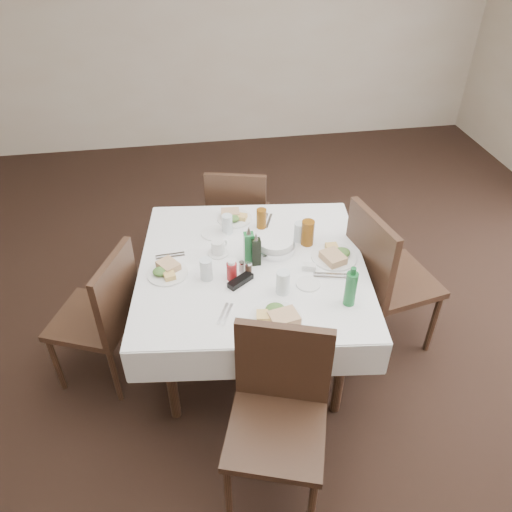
# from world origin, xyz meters

# --- Properties ---
(ground_plane) EXTENTS (7.00, 7.00, 0.00)m
(ground_plane) POSITION_xyz_m (0.00, 0.00, 0.00)
(ground_plane) COLOR black
(room_shell) EXTENTS (6.04, 7.04, 2.80)m
(room_shell) POSITION_xyz_m (0.00, 0.00, 1.71)
(room_shell) COLOR #BAA68C
(room_shell) RESTS_ON ground
(dining_table) EXTENTS (1.48, 1.48, 0.76)m
(dining_table) POSITION_xyz_m (-0.21, 0.08, 0.68)
(dining_table) COLOR black
(dining_table) RESTS_ON ground
(chair_north) EXTENTS (0.53, 0.53, 0.93)m
(chair_north) POSITION_xyz_m (-0.19, 0.99, 0.53)
(chair_north) COLOR black
(chair_north) RESTS_ON ground
(chair_south) EXTENTS (0.58, 0.58, 0.98)m
(chair_south) POSITION_xyz_m (-0.22, -0.77, 0.56)
(chair_south) COLOR black
(chair_south) RESTS_ON ground
(chair_east) EXTENTS (0.58, 0.58, 1.04)m
(chair_east) POSITION_xyz_m (0.61, 0.06, 0.59)
(chair_east) COLOR black
(chair_east) RESTS_ON ground
(chair_west) EXTENTS (0.58, 0.58, 0.94)m
(chair_west) POSITION_xyz_m (-1.10, 0.05, 0.54)
(chair_west) COLOR black
(chair_west) RESTS_ON ground
(meal_north) EXTENTS (0.23, 0.23, 0.05)m
(meal_north) POSITION_xyz_m (-0.26, 0.57, 0.78)
(meal_north) COLOR white
(meal_north) RESTS_ON dining_table
(meal_south) EXTENTS (0.28, 0.28, 0.06)m
(meal_south) POSITION_xyz_m (-0.17, -0.41, 0.79)
(meal_south) COLOR white
(meal_south) RESTS_ON dining_table
(meal_east) EXTENTS (0.27, 0.27, 0.06)m
(meal_east) POSITION_xyz_m (0.28, 0.05, 0.79)
(meal_east) COLOR white
(meal_east) RESTS_ON dining_table
(meal_west) EXTENTS (0.24, 0.24, 0.05)m
(meal_west) POSITION_xyz_m (-0.71, 0.07, 0.78)
(meal_west) COLOR white
(meal_west) RESTS_ON dining_table
(side_plate_a) EXTENTS (0.17, 0.17, 0.01)m
(side_plate_a) POSITION_xyz_m (-0.41, 0.42, 0.77)
(side_plate_a) COLOR white
(side_plate_a) RESTS_ON dining_table
(side_plate_b) EXTENTS (0.14, 0.14, 0.01)m
(side_plate_b) POSITION_xyz_m (0.06, -0.16, 0.77)
(side_plate_b) COLOR white
(side_plate_b) RESTS_ON dining_table
(water_n) EXTENTS (0.07, 0.07, 0.13)m
(water_n) POSITION_xyz_m (-0.32, 0.43, 0.83)
(water_n) COLOR silver
(water_n) RESTS_ON dining_table
(water_s) EXTENTS (0.07, 0.07, 0.14)m
(water_s) POSITION_xyz_m (-0.09, -0.19, 0.83)
(water_s) COLOR silver
(water_s) RESTS_ON dining_table
(water_e) EXTENTS (0.07, 0.07, 0.13)m
(water_e) POSITION_xyz_m (0.11, 0.27, 0.83)
(water_e) COLOR silver
(water_e) RESTS_ON dining_table
(water_w) EXTENTS (0.07, 0.07, 0.13)m
(water_w) POSITION_xyz_m (-0.49, -0.01, 0.83)
(water_w) COLOR silver
(water_w) RESTS_ON dining_table
(iced_tea_a) EXTENTS (0.06, 0.06, 0.13)m
(iced_tea_a) POSITION_xyz_m (-0.10, 0.45, 0.83)
(iced_tea_a) COLOR brown
(iced_tea_a) RESTS_ON dining_table
(iced_tea_b) EXTENTS (0.08, 0.08, 0.16)m
(iced_tea_b) POSITION_xyz_m (0.15, 0.23, 0.84)
(iced_tea_b) COLOR brown
(iced_tea_b) RESTS_ON dining_table
(bread_basket) EXTENTS (0.24, 0.24, 0.08)m
(bread_basket) POSITION_xyz_m (-0.06, 0.19, 0.80)
(bread_basket) COLOR silver
(bread_basket) RESTS_ON dining_table
(oil_cruet_dark) EXTENTS (0.05, 0.05, 0.22)m
(oil_cruet_dark) POSITION_xyz_m (-0.19, 0.08, 0.86)
(oil_cruet_dark) COLOR black
(oil_cruet_dark) RESTS_ON dining_table
(oil_cruet_green) EXTENTS (0.06, 0.06, 0.24)m
(oil_cruet_green) POSITION_xyz_m (-0.23, 0.12, 0.86)
(oil_cruet_green) COLOR #1B6A31
(oil_cruet_green) RESTS_ON dining_table
(ketchup_bottle) EXTENTS (0.06, 0.06, 0.13)m
(ketchup_bottle) POSITION_xyz_m (-0.35, -0.04, 0.82)
(ketchup_bottle) COLOR maroon
(ketchup_bottle) RESTS_ON dining_table
(salt_shaker) EXTENTS (0.03, 0.03, 0.07)m
(salt_shaker) POSITION_xyz_m (-0.29, 0.02, 0.80)
(salt_shaker) COLOR white
(salt_shaker) RESTS_ON dining_table
(pepper_shaker) EXTENTS (0.04, 0.04, 0.09)m
(pepper_shaker) POSITION_xyz_m (-0.25, -0.01, 0.81)
(pepper_shaker) COLOR #3C281D
(pepper_shaker) RESTS_ON dining_table
(coffee_mug) EXTENTS (0.13, 0.12, 0.09)m
(coffee_mug) POSITION_xyz_m (-0.40, 0.21, 0.80)
(coffee_mug) COLOR white
(coffee_mug) RESTS_ON dining_table
(sunglasses) EXTENTS (0.16, 0.14, 0.03)m
(sunglasses) POSITION_xyz_m (-0.31, -0.08, 0.78)
(sunglasses) COLOR black
(sunglasses) RESTS_ON dining_table
(green_bottle) EXTENTS (0.06, 0.06, 0.24)m
(green_bottle) POSITION_xyz_m (0.24, -0.34, 0.87)
(green_bottle) COLOR #1B6A31
(green_bottle) RESTS_ON dining_table
(sugar_caddy) EXTENTS (0.09, 0.07, 0.04)m
(sugar_caddy) POSITION_xyz_m (0.10, -0.03, 0.78)
(sugar_caddy) COLOR white
(sugar_caddy) RESTS_ON dining_table
(cutlery_n) EXTENTS (0.11, 0.18, 0.01)m
(cutlery_n) POSITION_xyz_m (-0.05, 0.51, 0.77)
(cutlery_n) COLOR silver
(cutlery_n) RESTS_ON dining_table
(cutlery_s) EXTENTS (0.10, 0.17, 0.01)m
(cutlery_s) POSITION_xyz_m (-0.42, -0.32, 0.77)
(cutlery_s) COLOR silver
(cutlery_s) RESTS_ON dining_table
(cutlery_e) EXTENTS (0.20, 0.09, 0.01)m
(cutlery_e) POSITION_xyz_m (0.20, -0.11, 0.77)
(cutlery_e) COLOR silver
(cutlery_e) RESTS_ON dining_table
(cutlery_w) EXTENTS (0.18, 0.05, 0.01)m
(cutlery_w) POSITION_xyz_m (-0.69, 0.23, 0.77)
(cutlery_w) COLOR silver
(cutlery_w) RESTS_ON dining_table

